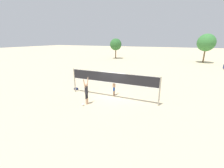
# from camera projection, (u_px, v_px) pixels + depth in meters

# --- Properties ---
(ground_plane) EXTENTS (200.00, 200.00, 0.00)m
(ground_plane) POSITION_uv_depth(u_px,v_px,m) (112.00, 98.00, 14.23)
(ground_plane) COLOR beige
(volleyball_net) EXTENTS (8.64, 0.12, 2.47)m
(volleyball_net) POSITION_uv_depth(u_px,v_px,m) (112.00, 80.00, 13.72)
(volleyball_net) COLOR gray
(volleyball_net) RESTS_ON ground_plane
(player_spiker) EXTENTS (0.28, 0.72, 2.28)m
(player_spiker) POSITION_uv_depth(u_px,v_px,m) (86.00, 91.00, 12.52)
(player_spiker) COLOR tan
(player_spiker) RESTS_ON ground_plane
(player_blocker) EXTENTS (0.28, 0.70, 2.13)m
(player_blocker) POSITION_uv_depth(u_px,v_px,m) (114.00, 84.00, 14.52)
(player_blocker) COLOR tan
(player_blocker) RESTS_ON ground_plane
(volleyball) EXTENTS (0.21, 0.21, 0.21)m
(volleyball) POSITION_uv_depth(u_px,v_px,m) (83.00, 105.00, 12.49)
(volleyball) COLOR white
(volleyball) RESTS_ON ground_plane
(gear_bag) EXTENTS (0.40, 0.28, 0.22)m
(gear_bag) POSITION_uv_depth(u_px,v_px,m) (76.00, 89.00, 16.44)
(gear_bag) COLOR navy
(gear_bag) RESTS_ON ground_plane
(tree_left_cluster) EXTENTS (3.26, 3.26, 5.55)m
(tree_left_cluster) POSITION_uv_depth(u_px,v_px,m) (116.00, 44.00, 42.17)
(tree_left_cluster) COLOR brown
(tree_left_cluster) RESTS_ON ground_plane
(tree_right_cluster) EXTENTS (3.91, 3.91, 6.55)m
(tree_right_cluster) POSITION_uv_depth(u_px,v_px,m) (206.00, 43.00, 34.07)
(tree_right_cluster) COLOR brown
(tree_right_cluster) RESTS_ON ground_plane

